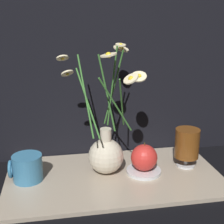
# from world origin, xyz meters

# --- Properties ---
(ground_plane) EXTENTS (6.00, 6.00, 0.00)m
(ground_plane) POSITION_xyz_m (0.00, 0.00, 0.00)
(ground_plane) COLOR black
(shelf) EXTENTS (0.67, 0.36, 0.01)m
(shelf) POSITION_xyz_m (0.00, 0.00, 0.01)
(shelf) COLOR tan
(shelf) RESTS_ON ground_plane
(vase_with_flowers) EXTENTS (0.26, 0.21, 0.40)m
(vase_with_flowers) POSITION_xyz_m (-0.02, 0.02, 0.09)
(vase_with_flowers) COLOR beige
(vase_with_flowers) RESTS_ON shelf
(yellow_mug) EXTENTS (0.10, 0.09, 0.08)m
(yellow_mug) POSITION_xyz_m (-0.26, 0.02, 0.05)
(yellow_mug) COLOR teal
(yellow_mug) RESTS_ON shelf
(tea_glass) EXTENTS (0.08, 0.08, 0.13)m
(tea_glass) POSITION_xyz_m (0.25, 0.02, 0.09)
(tea_glass) COLOR silver
(tea_glass) RESTS_ON shelf
(saucer_plate) EXTENTS (0.11, 0.11, 0.01)m
(saucer_plate) POSITION_xyz_m (0.10, -0.00, 0.02)
(saucer_plate) COLOR silver
(saucer_plate) RESTS_ON shelf
(orange_fruit) EXTENTS (0.08, 0.08, 0.09)m
(orange_fruit) POSITION_xyz_m (0.10, -0.00, 0.06)
(orange_fruit) COLOR red
(orange_fruit) RESTS_ON saucer_plate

